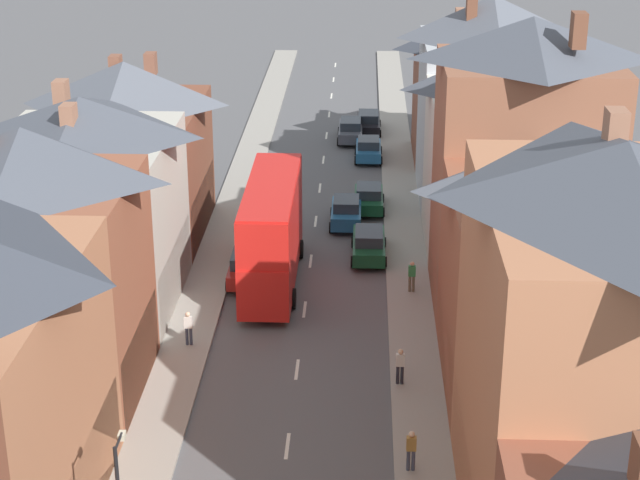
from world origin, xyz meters
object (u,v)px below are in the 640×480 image
(pedestrian_mid_right, at_px, (400,364))
(car_parked_right_a, at_px, (368,122))
(car_far_grey, at_px, (247,267))
(car_parked_left_b, at_px, (369,244))
(car_near_blue, at_px, (368,149))
(car_mid_white, at_px, (369,198))
(pedestrian_mid_left, at_px, (411,449))
(pedestrian_far_left, at_px, (188,327))
(pedestrian_far_right, at_px, (412,275))
(car_near_silver, at_px, (351,130))
(car_parked_left_a, at_px, (346,212))
(double_decker_bus_lead, at_px, (272,231))

(pedestrian_mid_right, bearing_deg, car_parked_right_a, 91.91)
(car_far_grey, bearing_deg, car_parked_left_b, 28.82)
(car_near_blue, height_order, car_mid_white, car_mid_white)
(car_parked_right_a, distance_m, car_mid_white, 16.86)
(car_parked_right_a, bearing_deg, car_far_grey, -102.63)
(pedestrian_mid_right, bearing_deg, pedestrian_mid_left, -88.04)
(pedestrian_far_left, bearing_deg, pedestrian_mid_right, -18.66)
(car_parked_left_b, bearing_deg, pedestrian_far_right, -65.24)
(car_near_silver, relative_size, car_parked_left_b, 1.00)
(car_parked_left_b, bearing_deg, pedestrian_mid_right, -84.77)
(car_parked_left_a, height_order, pedestrian_far_right, pedestrian_far_right)
(car_parked_right_a, xyz_separation_m, car_parked_left_b, (-0.00, -24.26, 0.01))
(car_near_silver, height_order, pedestrian_mid_left, pedestrian_mid_left)
(pedestrian_far_left, bearing_deg, car_parked_left_b, 53.11)
(car_parked_left_b, xyz_separation_m, car_far_grey, (-6.20, -3.41, 0.00))
(car_parked_left_a, relative_size, car_parked_left_b, 0.89)
(double_decker_bus_lead, height_order, car_parked_right_a, double_decker_bus_lead)
(pedestrian_mid_left, bearing_deg, car_near_blue, 92.26)
(car_parked_right_a, bearing_deg, car_parked_left_b, -90.00)
(car_near_blue, height_order, pedestrian_far_left, pedestrian_far_left)
(car_far_grey, height_order, pedestrian_far_right, pedestrian_far_right)
(car_parked_right_a, height_order, car_parked_left_b, car_parked_left_b)
(car_mid_white, bearing_deg, car_parked_right_a, 90.00)
(pedestrian_mid_right, bearing_deg, double_decker_bus_lead, 120.66)
(car_near_silver, distance_m, car_mid_white, 14.78)
(double_decker_bus_lead, xyz_separation_m, car_parked_left_a, (3.61, 8.27, -1.97))
(car_parked_left_b, bearing_deg, car_mid_white, 90.00)
(car_parked_left_a, xyz_separation_m, car_far_grey, (-4.90, -8.24, -0.02))
(car_parked_left_b, relative_size, car_mid_white, 1.13)
(car_near_blue, bearing_deg, pedestrian_mid_left, -87.74)
(car_near_blue, relative_size, car_far_grey, 0.94)
(pedestrian_mid_right, xyz_separation_m, pedestrian_far_left, (-9.32, 3.15, 0.00))
(car_parked_left_a, bearing_deg, car_parked_right_a, 86.17)
(car_parked_left_b, xyz_separation_m, pedestrian_far_right, (2.12, -4.59, 0.21))
(car_near_silver, distance_m, car_parked_left_b, 22.17)
(car_parked_left_a, distance_m, pedestrian_far_left, 16.95)
(car_near_blue, xyz_separation_m, car_near_silver, (-1.30, 4.64, 0.03))
(car_parked_left_b, height_order, pedestrian_mid_right, pedestrian_mid_right)
(pedestrian_far_left, xyz_separation_m, pedestrian_far_right, (10.16, 6.14, 0.00))
(car_near_blue, relative_size, pedestrian_far_right, 2.39)
(car_far_grey, height_order, pedestrian_far_left, pedestrian_far_left)
(car_near_silver, distance_m, pedestrian_far_left, 33.54)
(pedestrian_mid_left, distance_m, pedestrian_mid_right, 6.31)
(car_far_grey, distance_m, pedestrian_far_right, 8.40)
(car_parked_left_b, relative_size, car_far_grey, 1.10)
(car_near_blue, xyz_separation_m, car_parked_right_a, (0.00, 6.77, 0.02))
(car_near_blue, bearing_deg, pedestrian_mid_right, -87.68)
(car_parked_right_a, relative_size, pedestrian_far_right, 2.78)
(car_far_grey, bearing_deg, car_near_blue, 73.48)
(car_far_grey, bearing_deg, car_parked_left_a, 59.25)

